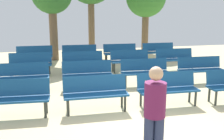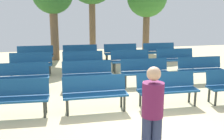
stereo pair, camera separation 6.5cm
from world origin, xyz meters
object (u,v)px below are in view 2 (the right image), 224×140
object	(u,v)px
bench_r2_c3	(175,58)
bench_r0_c2	(167,87)
visitor_with_backpack	(152,110)
bench_r2_c2	(130,59)
bench_r1_c0	(23,75)
bench_r2_c0	(31,63)
bench_r3_c2	(121,52)
bench_r3_c3	(159,51)
bench_r3_c1	(80,53)
bench_r1_c3	(201,68)
bench_r0_c0	(14,96)
bench_r0_c1	(95,91)
bench_r1_c2	(145,70)
bench_r1_c1	(87,73)
bench_r3_c0	(35,54)
bench_r2_c1	(83,61)

from	to	relation	value
bench_r2_c3	bench_r0_c2	bearing A→B (deg)	-115.59
bench_r0_c2	visitor_with_backpack	bearing A→B (deg)	-118.03
bench_r0_c2	bench_r2_c2	size ratio (longest dim) A/B	1.00
bench_r1_c0	bench_r2_c2	size ratio (longest dim) A/B	0.99
bench_r2_c0	visitor_with_backpack	bearing A→B (deg)	-67.36
bench_r3_c2	bench_r3_c3	size ratio (longest dim) A/B	1.00
bench_r1_c0	bench_r3_c1	bearing A→B (deg)	61.12
bench_r2_c3	visitor_with_backpack	bearing A→B (deg)	-115.79
bench_r2_c3	bench_r3_c1	xyz separation A→B (m)	(-3.78, 2.15, 0.00)
bench_r3_c1	bench_r3_c2	xyz separation A→B (m)	(1.94, -0.08, 0.00)
bench_r1_c0	bench_r1_c3	xyz separation A→B (m)	(5.96, -0.31, 0.00)
bench_r2_c0	bench_r2_c3	world-z (taller)	same
bench_r3_c2	bench_r0_c0	bearing A→B (deg)	-122.78
bench_r0_c1	bench_r3_c3	world-z (taller)	same
bench_r2_c0	visitor_with_backpack	world-z (taller)	visitor_with_backpack
visitor_with_backpack	bench_r1_c2	bearing A→B (deg)	-91.45
bench_r1_c2	bench_r2_c3	distance (m)	2.83
bench_r0_c1	bench_r1_c2	distance (m)	2.78
bench_r0_c0	bench_r1_c2	distance (m)	4.34
bench_r2_c3	bench_r0_c1	bearing A→B (deg)	-133.22
bench_r0_c2	bench_r1_c1	xyz separation A→B (m)	(-1.82, 2.08, 0.00)
bench_r2_c0	visitor_with_backpack	size ratio (longest dim) A/B	0.99
bench_r0_c0	bench_r1_c3	distance (m)	6.21
bench_r2_c3	bench_r3_c2	xyz separation A→B (m)	(-1.84, 2.07, 0.00)
bench_r1_c3	visitor_with_backpack	size ratio (longest dim) A/B	0.98
bench_r0_c1	visitor_with_backpack	size ratio (longest dim) A/B	0.98
bench_r1_c3	bench_r2_c2	size ratio (longest dim) A/B	1.00
bench_r2_c2	bench_r3_c0	size ratio (longest dim) A/B	1.00
bench_r0_c0	bench_r0_c1	size ratio (longest dim) A/B	1.01
bench_r1_c0	bench_r2_c2	xyz separation A→B (m)	(4.04, 1.80, 0.00)
bench_r0_c1	bench_r1_c1	distance (m)	2.01
bench_r1_c3	visitor_with_backpack	distance (m)	5.65
bench_r0_c0	bench_r3_c2	xyz separation A→B (m)	(4.16, 5.85, 0.00)
bench_r0_c0	bench_r1_c0	xyz separation A→B (m)	(-0.00, 2.06, 0.00)
visitor_with_backpack	bench_r3_c1	bearing A→B (deg)	-71.45
bench_r0_c1	bench_r2_c3	distance (m)	5.61
bench_r3_c0	bench_r3_c1	world-z (taller)	same
bench_r1_c0	bench_r2_c1	world-z (taller)	same
bench_r0_c1	bench_r1_c1	size ratio (longest dim) A/B	1.00
bench_r0_c2	bench_r2_c3	size ratio (longest dim) A/B	0.99
bench_r2_c2	bench_r2_c3	xyz separation A→B (m)	(1.96, -0.09, 0.00)
bench_r0_c2	bench_r2_c0	distance (m)	5.61
bench_r3_c1	bench_r1_c0	bearing A→B (deg)	-116.94
bench_r0_c0	bench_r2_c0	distance (m)	4.06
visitor_with_backpack	bench_r3_c0	bearing A→B (deg)	-58.33
bench_r1_c2	bench_r3_c0	world-z (taller)	same
bench_r0_c2	bench_r1_c2	size ratio (longest dim) A/B	0.99
bench_r3_c1	bench_r1_c2	bearing A→B (deg)	-64.36
bench_r2_c2	bench_r3_c2	xyz separation A→B (m)	(0.12, 1.98, 0.00)
bench_r0_c1	bench_r1_c0	size ratio (longest dim) A/B	1.00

